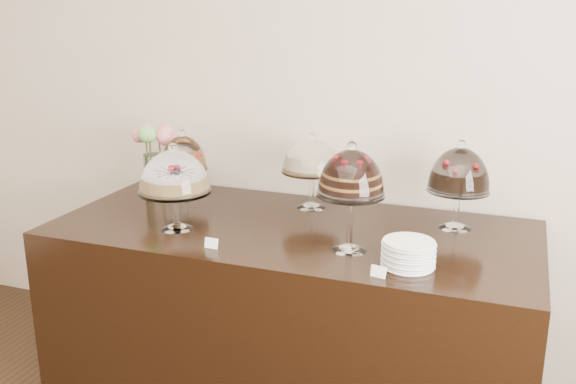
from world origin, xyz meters
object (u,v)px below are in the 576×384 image
(display_counter, at_px, (292,315))
(cake_stand_fruit_tart, at_px, (183,156))
(cake_stand_choco_layer, at_px, (351,177))
(flower_vase, at_px, (154,148))
(cake_stand_cheesecake, at_px, (312,159))
(cake_stand_dark_choco, at_px, (459,174))
(plate_stack, at_px, (408,254))
(cake_stand_sugar_sponge, at_px, (174,175))

(display_counter, relative_size, cake_stand_fruit_tart, 5.98)
(cake_stand_choco_layer, relative_size, cake_stand_fruit_tart, 1.26)
(cake_stand_fruit_tart, relative_size, flower_vase, 0.97)
(cake_stand_cheesecake, relative_size, cake_stand_dark_choco, 0.93)
(display_counter, xyz_separation_m, plate_stack, (0.58, -0.28, 0.50))
(cake_stand_sugar_sponge, relative_size, cake_stand_cheesecake, 1.04)
(plate_stack, bearing_deg, cake_stand_dark_choco, 76.89)
(flower_vase, height_order, plate_stack, flower_vase)
(cake_stand_choco_layer, bearing_deg, cake_stand_fruit_tart, 157.05)
(cake_stand_cheesecake, bearing_deg, cake_stand_fruit_tart, -173.70)
(plate_stack, bearing_deg, cake_stand_cheesecake, 134.99)
(cake_stand_sugar_sponge, bearing_deg, cake_stand_cheesecake, 47.54)
(display_counter, relative_size, flower_vase, 5.79)
(cake_stand_cheesecake, distance_m, flower_vase, 0.89)
(cake_stand_dark_choco, bearing_deg, cake_stand_sugar_sponge, -159.20)
(flower_vase, bearing_deg, cake_stand_fruit_tart, -16.72)
(cake_stand_choco_layer, relative_size, cake_stand_cheesecake, 1.21)
(cake_stand_sugar_sponge, height_order, cake_stand_choco_layer, cake_stand_choco_layer)
(cake_stand_cheesecake, xyz_separation_m, flower_vase, (-0.89, -0.01, -0.01))
(cake_stand_dark_choco, distance_m, cake_stand_fruit_tart, 1.39)
(cake_stand_dark_choco, bearing_deg, cake_stand_cheesecake, 174.75)
(cake_stand_sugar_sponge, height_order, cake_stand_fruit_tart, cake_stand_sugar_sponge)
(cake_stand_cheesecake, distance_m, cake_stand_dark_choco, 0.72)
(cake_stand_sugar_sponge, distance_m, cake_stand_dark_choco, 1.27)
(cake_stand_cheesecake, bearing_deg, cake_stand_sugar_sponge, -132.46)
(display_counter, bearing_deg, cake_stand_fruit_tart, 161.01)
(plate_stack, bearing_deg, flower_vase, 158.58)
(display_counter, distance_m, cake_stand_sugar_sponge, 0.88)
(flower_vase, bearing_deg, display_counter, -18.46)
(display_counter, bearing_deg, cake_stand_choco_layer, -30.64)
(cake_stand_choco_layer, xyz_separation_m, cake_stand_cheesecake, (-0.33, 0.50, -0.07))
(cake_stand_cheesecake, height_order, cake_stand_dark_choco, cake_stand_dark_choco)
(flower_vase, bearing_deg, cake_stand_choco_layer, -21.90)
(cake_stand_sugar_sponge, distance_m, cake_stand_choco_layer, 0.81)
(cake_stand_fruit_tart, xyz_separation_m, plate_stack, (1.27, -0.52, -0.17))
(display_counter, xyz_separation_m, cake_stand_cheesecake, (-0.01, 0.31, 0.70))
(plate_stack, bearing_deg, cake_stand_sugar_sponge, 175.95)
(cake_stand_cheesecake, bearing_deg, plate_stack, -45.01)
(flower_vase, bearing_deg, cake_stand_cheesecake, 0.69)
(cake_stand_dark_choco, relative_size, plate_stack, 2.00)
(cake_stand_fruit_tart, bearing_deg, flower_vase, 163.28)
(cake_stand_choco_layer, height_order, cake_stand_dark_choco, cake_stand_choco_layer)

